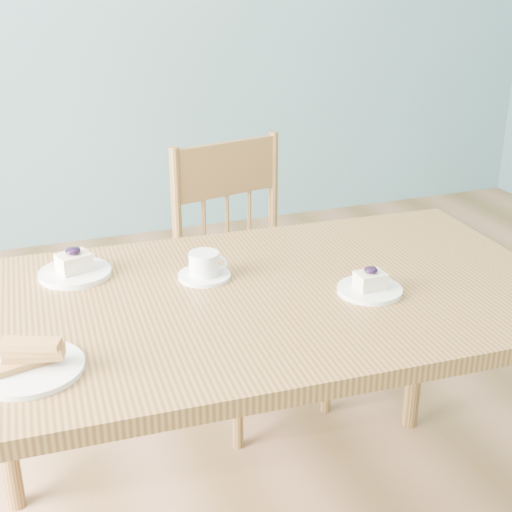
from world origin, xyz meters
The scene contains 7 objects.
room centered at (0.00, 0.00, 1.35)m, with size 5.01×5.01×2.71m.
dining_table centered at (-0.18, 0.06, 0.68)m, with size 1.44×0.87×0.75m.
dining_chair centered at (0.02, 0.71, 0.47)m, with size 0.50×0.48×0.92m.
cheesecake_plate_near centered at (0.06, -0.03, 0.77)m, with size 0.15×0.15×0.06m.
cheesecake_plate_far centered at (-0.58, 0.31, 0.77)m, with size 0.18×0.18×0.07m.
coffee_cup centered at (-0.28, 0.19, 0.78)m, with size 0.13×0.13×0.06m.
biscotti_plate centered at (-0.71, -0.11, 0.77)m, with size 0.21×0.21×0.07m.
Camera 1 is at (-0.72, -1.34, 1.48)m, focal length 50.00 mm.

